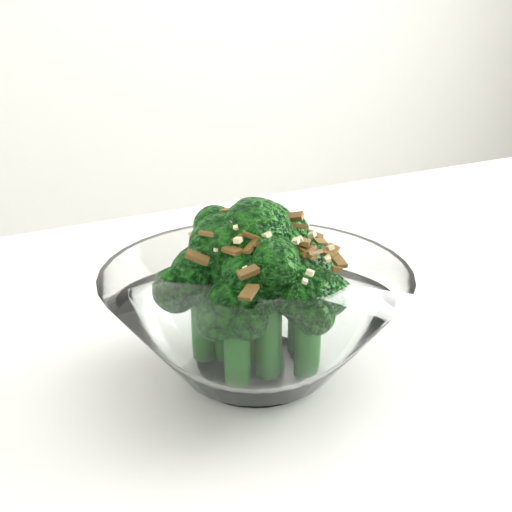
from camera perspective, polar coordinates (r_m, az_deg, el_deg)
name	(u,v)px	position (r m, az deg, el deg)	size (l,w,h in m)	color
broccoli_dish	(256,309)	(0.45, -0.01, -4.29)	(0.19, 0.19, 0.12)	white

